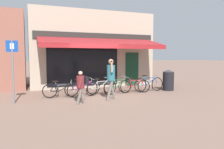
% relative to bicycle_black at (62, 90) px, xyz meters
% --- Properties ---
extents(ground_plane, '(160.00, 160.00, 0.00)m').
position_rel_bicycle_black_xyz_m(ground_plane, '(1.80, -0.06, -0.35)').
color(ground_plane, '#846656').
extents(shop_front, '(7.64, 5.00, 4.61)m').
position_rel_bicycle_black_xyz_m(shop_front, '(2.52, 4.15, 1.95)').
color(shop_front, tan).
rests_on(shop_front, ground_plane).
extents(bike_rack_rail, '(5.08, 0.04, 0.57)m').
position_rel_bicycle_black_xyz_m(bike_rack_rail, '(2.37, 0.31, 0.14)').
color(bike_rack_rail, '#47494F').
rests_on(bike_rack_rail, ground_plane).
extents(bicycle_black, '(1.70, 0.69, 0.81)m').
position_rel_bicycle_black_xyz_m(bicycle_black, '(0.00, 0.00, 0.00)').
color(bicycle_black, black).
rests_on(bicycle_black, ground_plane).
extents(bicycle_purple, '(1.79, 0.52, 0.85)m').
position_rel_bicycle_black_xyz_m(bicycle_purple, '(1.02, 0.22, 0.02)').
color(bicycle_purple, black).
rests_on(bicycle_purple, ground_plane).
extents(bicycle_silver, '(1.68, 0.82, 0.83)m').
position_rel_bicycle_black_xyz_m(bicycle_silver, '(1.90, 0.21, 0.01)').
color(bicycle_silver, black).
rests_on(bicycle_silver, ground_plane).
extents(bicycle_green, '(1.71, 0.59, 0.88)m').
position_rel_bicycle_black_xyz_m(bicycle_green, '(2.75, 0.04, 0.04)').
color(bicycle_green, black).
rests_on(bicycle_green, ground_plane).
extents(bicycle_red, '(1.65, 0.52, 0.80)m').
position_rel_bicycle_black_xyz_m(bicycle_red, '(3.70, 0.15, 0.00)').
color(bicycle_red, black).
rests_on(bicycle_red, ground_plane).
extents(bicycle_blue, '(1.83, 0.52, 0.88)m').
position_rel_bicycle_black_xyz_m(bicycle_blue, '(4.60, 0.21, 0.04)').
color(bicycle_blue, black).
rests_on(bicycle_blue, ground_plane).
extents(pedestrian_adult, '(0.57, 0.63, 1.77)m').
position_rel_bicycle_black_xyz_m(pedestrian_adult, '(1.92, -1.15, 0.73)').
color(pedestrian_adult, slate).
rests_on(pedestrian_adult, ground_plane).
extents(pedestrian_child, '(0.53, 0.54, 1.31)m').
position_rel_bicycle_black_xyz_m(pedestrian_child, '(0.55, -1.47, 0.45)').
color(pedestrian_child, slate).
rests_on(pedestrian_child, ground_plane).
extents(litter_bin, '(0.61, 0.61, 1.13)m').
position_rel_bicycle_black_xyz_m(litter_bin, '(5.80, 0.17, 0.22)').
color(litter_bin, black).
rests_on(litter_bin, ground_plane).
extents(parking_sign, '(0.44, 0.07, 2.54)m').
position_rel_bicycle_black_xyz_m(parking_sign, '(-1.93, -0.48, 1.20)').
color(parking_sign, slate).
rests_on(parking_sign, ground_plane).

